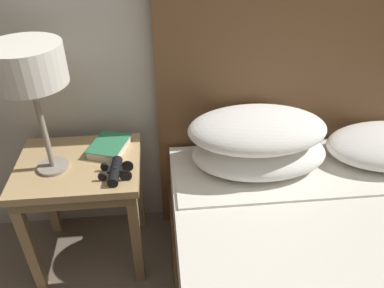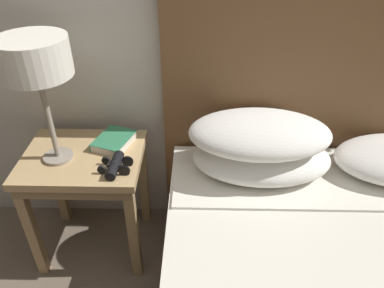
{
  "view_description": "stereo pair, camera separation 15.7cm",
  "coord_description": "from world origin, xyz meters",
  "px_view_note": "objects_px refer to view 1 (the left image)",
  "views": [
    {
      "loc": [
        -0.16,
        -0.72,
        1.57
      ],
      "look_at": [
        -0.03,
        0.57,
        0.68
      ],
      "focal_mm": 35.0,
      "sensor_mm": 36.0,
      "label": 1
    },
    {
      "loc": [
        -0.01,
        -0.72,
        1.57
      ],
      "look_at": [
        -0.03,
        0.57,
        0.68
      ],
      "focal_mm": 35.0,
      "sensor_mm": 36.0,
      "label": 2
    }
  ],
  "objects_px": {
    "table_lamp": "(27,68)",
    "book_on_nightstand": "(109,146)",
    "binoculars_pair": "(116,171)",
    "nightstand": "(81,179)"
  },
  "relations": [
    {
      "from": "nightstand",
      "to": "binoculars_pair",
      "type": "bearing_deg",
      "value": -30.94
    },
    {
      "from": "book_on_nightstand",
      "to": "table_lamp",
      "type": "bearing_deg",
      "value": -153.36
    },
    {
      "from": "table_lamp",
      "to": "book_on_nightstand",
      "type": "distance_m",
      "value": 0.5
    },
    {
      "from": "book_on_nightstand",
      "to": "binoculars_pair",
      "type": "height_order",
      "value": "binoculars_pair"
    },
    {
      "from": "nightstand",
      "to": "book_on_nightstand",
      "type": "bearing_deg",
      "value": 34.72
    },
    {
      "from": "nightstand",
      "to": "book_on_nightstand",
      "type": "xyz_separation_m",
      "value": [
        0.13,
        0.09,
        0.11
      ]
    },
    {
      "from": "book_on_nightstand",
      "to": "binoculars_pair",
      "type": "bearing_deg",
      "value": -77.08
    },
    {
      "from": "table_lamp",
      "to": "book_on_nightstand",
      "type": "bearing_deg",
      "value": 26.64
    },
    {
      "from": "table_lamp",
      "to": "book_on_nightstand",
      "type": "xyz_separation_m",
      "value": [
        0.23,
        0.11,
        -0.43
      ]
    },
    {
      "from": "table_lamp",
      "to": "binoculars_pair",
      "type": "relative_size",
      "value": 3.36
    }
  ]
}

